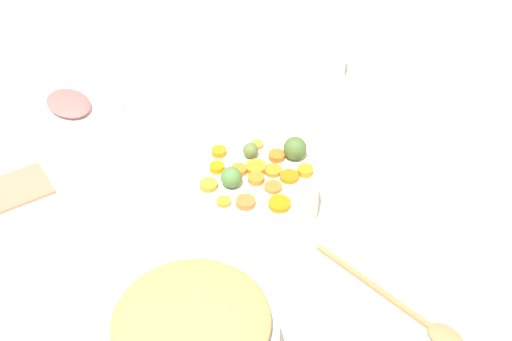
# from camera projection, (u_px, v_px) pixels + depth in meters

# --- Properties ---
(tabletop) EXTENTS (2.40, 2.40, 0.02)m
(tabletop) POSITION_uv_depth(u_px,v_px,m) (237.00, 213.00, 1.26)
(tabletop) COLOR silver
(tabletop) RESTS_ON ground
(serving_bowl_carrots) EXTENTS (0.23, 0.23, 0.09)m
(serving_bowl_carrots) POSITION_uv_depth(u_px,v_px,m) (256.00, 193.00, 1.22)
(serving_bowl_carrots) COLOR white
(serving_bowl_carrots) RESTS_ON tabletop
(stuffing_mound) EXTENTS (0.22, 0.22, 0.03)m
(stuffing_mound) POSITION_uv_depth(u_px,v_px,m) (191.00, 320.00, 0.89)
(stuffing_mound) COLOR tan
(stuffing_mound) RESTS_ON metal_pot
(carrot_slice_0) EXTENTS (0.04, 0.04, 0.01)m
(carrot_slice_0) POSITION_uv_depth(u_px,v_px,m) (256.00, 168.00, 1.20)
(carrot_slice_0) COLOR orange
(carrot_slice_0) RESTS_ON serving_bowl_carrots
(carrot_slice_1) EXTENTS (0.04, 0.04, 0.01)m
(carrot_slice_1) POSITION_uv_depth(u_px,v_px,m) (275.00, 154.00, 1.23)
(carrot_slice_1) COLOR orange
(carrot_slice_1) RESTS_ON serving_bowl_carrots
(carrot_slice_2) EXTENTS (0.05, 0.05, 0.01)m
(carrot_slice_2) POSITION_uv_depth(u_px,v_px,m) (246.00, 202.00, 1.13)
(carrot_slice_2) COLOR orange
(carrot_slice_2) RESTS_ON serving_bowl_carrots
(carrot_slice_3) EXTENTS (0.04, 0.04, 0.01)m
(carrot_slice_3) POSITION_uv_depth(u_px,v_px,m) (289.00, 177.00, 1.18)
(carrot_slice_3) COLOR orange
(carrot_slice_3) RESTS_ON serving_bowl_carrots
(carrot_slice_4) EXTENTS (0.04, 0.04, 0.01)m
(carrot_slice_4) POSITION_uv_depth(u_px,v_px,m) (256.00, 179.00, 1.17)
(carrot_slice_4) COLOR orange
(carrot_slice_4) RESTS_ON serving_bowl_carrots
(carrot_slice_5) EXTENTS (0.03, 0.03, 0.01)m
(carrot_slice_5) POSITION_uv_depth(u_px,v_px,m) (239.00, 170.00, 1.19)
(carrot_slice_5) COLOR orange
(carrot_slice_5) RESTS_ON serving_bowl_carrots
(carrot_slice_6) EXTENTS (0.03, 0.03, 0.01)m
(carrot_slice_6) POSITION_uv_depth(u_px,v_px,m) (224.00, 202.00, 1.13)
(carrot_slice_6) COLOR orange
(carrot_slice_6) RESTS_ON serving_bowl_carrots
(carrot_slice_7) EXTENTS (0.04, 0.04, 0.01)m
(carrot_slice_7) POSITION_uv_depth(u_px,v_px,m) (305.00, 171.00, 1.19)
(carrot_slice_7) COLOR orange
(carrot_slice_7) RESTS_ON serving_bowl_carrots
(carrot_slice_8) EXTENTS (0.04, 0.04, 0.01)m
(carrot_slice_8) POSITION_uv_depth(u_px,v_px,m) (217.00, 168.00, 1.20)
(carrot_slice_8) COLOR orange
(carrot_slice_8) RESTS_ON serving_bowl_carrots
(carrot_slice_9) EXTENTS (0.05, 0.05, 0.01)m
(carrot_slice_9) POSITION_uv_depth(u_px,v_px,m) (273.00, 171.00, 1.19)
(carrot_slice_9) COLOR orange
(carrot_slice_9) RESTS_ON serving_bowl_carrots
(carrot_slice_10) EXTENTS (0.04, 0.04, 0.01)m
(carrot_slice_10) POSITION_uv_depth(u_px,v_px,m) (218.00, 152.00, 1.23)
(carrot_slice_10) COLOR orange
(carrot_slice_10) RESTS_ON serving_bowl_carrots
(carrot_slice_11) EXTENTS (0.04, 0.04, 0.01)m
(carrot_slice_11) POSITION_uv_depth(u_px,v_px,m) (273.00, 187.00, 1.16)
(carrot_slice_11) COLOR orange
(carrot_slice_11) RESTS_ON serving_bowl_carrots
(carrot_slice_12) EXTENTS (0.05, 0.05, 0.01)m
(carrot_slice_12) POSITION_uv_depth(u_px,v_px,m) (280.00, 204.00, 1.13)
(carrot_slice_12) COLOR orange
(carrot_slice_12) RESTS_ON serving_bowl_carrots
(carrot_slice_13) EXTENTS (0.04, 0.04, 0.01)m
(carrot_slice_13) POSITION_uv_depth(u_px,v_px,m) (209.00, 185.00, 1.16)
(carrot_slice_13) COLOR orange
(carrot_slice_13) RESTS_ON serving_bowl_carrots
(carrot_slice_14) EXTENTS (0.03, 0.03, 0.01)m
(carrot_slice_14) POSITION_uv_depth(u_px,v_px,m) (257.00, 145.00, 1.25)
(carrot_slice_14) COLOR orange
(carrot_slice_14) RESTS_ON serving_bowl_carrots
(brussels_sprout_0) EXTENTS (0.04, 0.04, 0.04)m
(brussels_sprout_0) POSITION_uv_depth(u_px,v_px,m) (231.00, 177.00, 1.16)
(brussels_sprout_0) COLOR #51843F
(brussels_sprout_0) RESTS_ON serving_bowl_carrots
(brussels_sprout_1) EXTENTS (0.04, 0.04, 0.04)m
(brussels_sprout_1) POSITION_uv_depth(u_px,v_px,m) (295.00, 148.00, 1.22)
(brussels_sprout_1) COLOR #4C7032
(brussels_sprout_1) RESTS_ON serving_bowl_carrots
(brussels_sprout_2) EXTENTS (0.03, 0.03, 0.03)m
(brussels_sprout_2) POSITION_uv_depth(u_px,v_px,m) (251.00, 150.00, 1.22)
(brussels_sprout_2) COLOR olive
(brussels_sprout_2) RESTS_ON serving_bowl_carrots
(wooden_spoon) EXTENTS (0.10, 0.29, 0.01)m
(wooden_spoon) POSITION_uv_depth(u_px,v_px,m) (417.00, 316.00, 1.06)
(wooden_spoon) COLOR #B17F4F
(wooden_spoon) RESTS_ON tabletop
(casserole_dish) EXTENTS (0.18, 0.18, 0.11)m
(casserole_dish) POSITION_uv_depth(u_px,v_px,m) (308.00, 56.00, 1.58)
(casserole_dish) COLOR white
(casserole_dish) RESTS_ON tabletop
(ham_plate) EXTENTS (0.27, 0.27, 0.01)m
(ham_plate) POSITION_uv_depth(u_px,v_px,m) (64.00, 109.00, 1.49)
(ham_plate) COLOR white
(ham_plate) RESTS_ON tabletop
(ham_slice_main) EXTENTS (0.11, 0.14, 0.02)m
(ham_slice_main) POSITION_uv_depth(u_px,v_px,m) (69.00, 103.00, 1.48)
(ham_slice_main) COLOR #BC6661
(ham_slice_main) RESTS_ON ham_plate
(dish_towel) EXTENTS (0.14, 0.11, 0.01)m
(dish_towel) POSITION_uv_depth(u_px,v_px,m) (13.00, 190.00, 1.29)
(dish_towel) COLOR tan
(dish_towel) RESTS_ON tabletop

